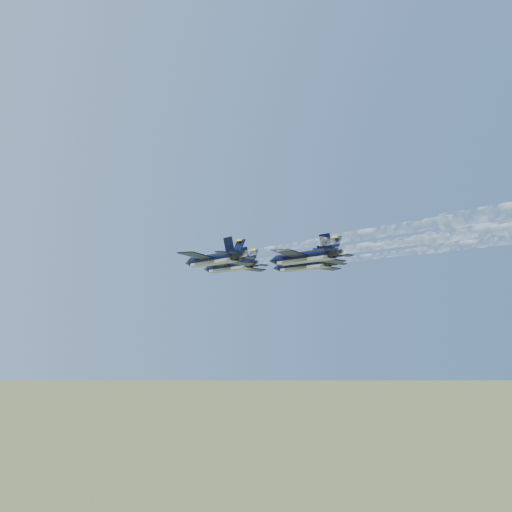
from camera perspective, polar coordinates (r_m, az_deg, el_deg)
jet_lead at (r=105.07m, az=-2.42°, el=-0.91°), size 12.07×15.57×3.38m
jet_left at (r=93.00m, az=-3.90°, el=-0.28°), size 12.07×15.57×3.38m
jet_right at (r=102.70m, az=4.22°, el=-0.79°), size 12.07×15.57×3.38m
jet_slot at (r=89.57m, az=4.22°, el=-0.08°), size 12.07×15.57×3.38m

